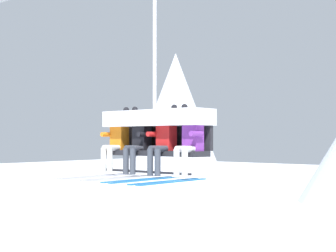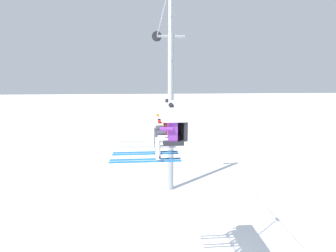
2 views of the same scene
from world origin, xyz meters
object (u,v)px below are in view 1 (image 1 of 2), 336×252
skier_orange (115,140)px  skier_red (162,141)px  skier_black (137,140)px  skier_purple (189,141)px  chairlift_chair (157,124)px

skier_orange → skier_red: bearing=0.0°
skier_black → skier_purple: bearing=0.0°
chairlift_chair → skier_orange: bearing=-166.8°
skier_orange → skier_black: size_ratio=1.00×
skier_orange → skier_purple: (1.82, 0.00, 0.00)m
skier_black → skier_orange: bearing=180.0°
skier_orange → chairlift_chair: bearing=13.2°
chairlift_chair → skier_red: bearing=-34.7°
chairlift_chair → skier_black: 0.49m
skier_red → chairlift_chair: bearing=145.3°
skier_red → skier_black: bearing=180.0°
skier_orange → skier_red: size_ratio=1.00×
skier_purple → skier_orange: bearing=180.0°
chairlift_chair → skier_purple: bearing=-13.2°
skier_red → skier_purple: size_ratio=1.00×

